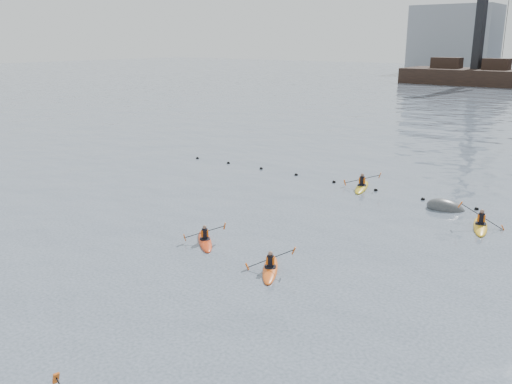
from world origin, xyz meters
TOP-DOWN VIEW (x-y plane):
  - ground at (0.00, 0.00)m, footprint 400.00×400.00m
  - float_line at (-0.50, 22.53)m, footprint 33.24×0.73m
  - kayaker_0 at (-0.13, 8.96)m, footprint 2.03×2.75m
  - kayaker_2 at (-4.33, 9.68)m, footprint 2.51×2.32m
  - kayaker_3 at (5.00, 19.45)m, footprint 2.21×3.27m
  - kayaker_5 at (-2.98, 22.49)m, footprint 2.21×3.36m
  - mooring_buoy at (2.65, 21.34)m, footprint 2.53×1.86m

SIDE VIEW (x-z plane):
  - ground at x=0.00m, z-range 0.00..0.00m
  - mooring_buoy at x=2.65m, z-range -0.73..0.73m
  - float_line at x=-0.50m, z-range -0.09..0.15m
  - kayaker_2 at x=-4.33m, z-range -0.40..0.57m
  - kayaker_0 at x=-0.13m, z-range -0.48..0.65m
  - kayaker_3 at x=5.00m, z-range -0.57..0.76m
  - kayaker_5 at x=-2.98m, z-range -0.50..0.70m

